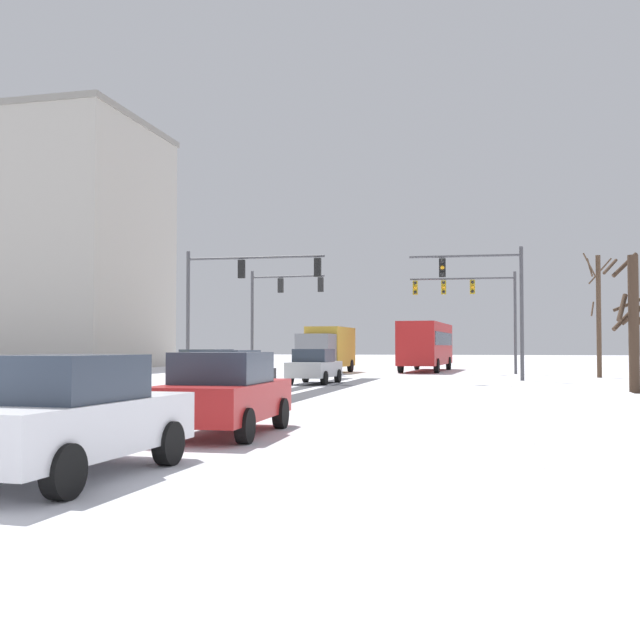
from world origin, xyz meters
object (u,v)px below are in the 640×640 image
car_white_sixth (67,416)px  bare_tree_sidewalk_far (598,312)px  car_silver_lead (314,366)px  car_yellow_cab_second (208,369)px  car_red_fourth (224,393)px  bus_oncoming (426,343)px  traffic_signal_far_right (472,298)px  car_black_third (227,376)px  traffic_signal_far_left (277,301)px  bare_tree_sidewalk_mid (633,318)px  traffic_signal_near_right (491,291)px  box_truck_delivery (327,348)px  traffic_signal_near_left (235,287)px

car_white_sixth → bare_tree_sidewalk_far: size_ratio=0.59×
car_silver_lead → car_yellow_cab_second: (-3.02, -5.66, 0.00)m
car_red_fourth → bus_oncoming: bus_oncoming is taller
traffic_signal_far_right → car_silver_lead: 16.55m
car_black_third → traffic_signal_far_left: bearing=103.0°
bare_tree_sidewalk_mid → car_white_sixth: bearing=-116.8°
traffic_signal_near_right → box_truck_delivery: 15.46m
traffic_signal_near_left → box_truck_delivery: (1.75, 12.80, -3.05)m
car_black_third → car_red_fourth: bearing=-69.9°
car_red_fourth → bare_tree_sidewalk_far: bearing=70.2°
traffic_signal_far_left → car_yellow_cab_second: size_ratio=1.56×
traffic_signal_near_left → bus_oncoming: bearing=67.0°
bus_oncoming → car_red_fourth: bearing=-90.6°
traffic_signal_far_right → traffic_signal_far_left: 12.50m
car_yellow_cab_second → bus_oncoming: bus_oncoming is taller
bare_tree_sidewalk_mid → car_black_third: bearing=-148.5°
box_truck_delivery → car_red_fourth: bearing=-80.6°
traffic_signal_near_right → bare_tree_sidewalk_mid: bearing=-51.8°
car_black_third → bare_tree_sidewalk_far: bare_tree_sidewalk_far is taller
traffic_signal_far_right → traffic_signal_far_left: size_ratio=1.03×
traffic_signal_near_right → bare_tree_sidewalk_mid: size_ratio=1.22×
car_yellow_cab_second → car_black_third: (3.22, -6.39, 0.00)m
traffic_signal_far_right → car_black_third: size_ratio=1.60×
car_yellow_cab_second → car_black_third: 7.15m
bus_oncoming → bare_tree_sidewalk_mid: (9.78, -23.04, 0.81)m
traffic_signal_near_right → bus_oncoming: bearing=105.5°
car_red_fourth → bare_tree_sidewalk_mid: bearing=57.2°
traffic_signal_far_left → bare_tree_sidewalk_far: (18.93, -0.48, -0.94)m
traffic_signal_far_right → bare_tree_sidewalk_mid: bearing=-70.8°
bus_oncoming → bare_tree_sidewalk_far: (10.37, -8.82, 1.66)m
car_red_fourth → car_white_sixth: size_ratio=1.00×
car_red_fourth → bare_tree_sidewalk_far: 32.08m
car_white_sixth → box_truck_delivery: 38.83m
traffic_signal_far_right → bare_tree_sidewalk_far: (7.05, -4.34, -1.16)m
traffic_signal_near_left → traffic_signal_far_left: bearing=94.9°
bus_oncoming → bare_tree_sidewalk_mid: bearing=-67.0°
traffic_signal_far_left → box_truck_delivery: bearing=48.5°
box_truck_delivery → bare_tree_sidewalk_mid: bare_tree_sidewalk_mid is taller
car_silver_lead → bare_tree_sidewalk_mid: bearing=-16.9°
traffic_signal_near_right → bare_tree_sidewalk_mid: (5.23, -6.65, -1.58)m
bus_oncoming → traffic_signal_far_left: bearing=-135.7°
traffic_signal_near_right → car_red_fourth: traffic_signal_near_right is taller
car_red_fourth → bare_tree_sidewalk_far: size_ratio=0.59×
car_yellow_cab_second → bare_tree_sidewalk_far: bare_tree_sidewalk_far is taller
traffic_signal_far_right → bare_tree_sidewalk_far: bearing=-31.6°
traffic_signal_far_right → bare_tree_sidewalk_mid: (6.46, -18.56, -2.01)m
car_black_third → car_red_fourth: 8.33m
car_black_third → bus_oncoming: bus_oncoming is taller
bus_oncoming → traffic_signal_far_right: bearing=-53.4°
traffic_signal_far_left → bare_tree_sidewalk_far: bearing=-1.5°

